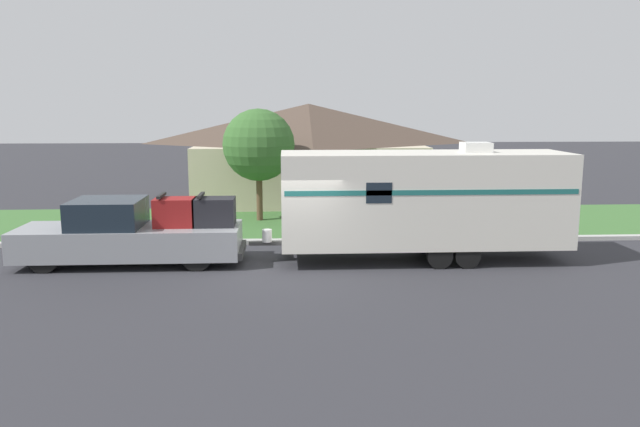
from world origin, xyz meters
The scene contains 8 objects.
ground_plane centered at (0.00, 0.00, 0.00)m, with size 120.00×120.00×0.00m, color #2D2D33.
curb_strip centered at (0.00, 3.75, 0.07)m, with size 80.00×0.30×0.14m.
lawn_strip centered at (0.00, 7.40, 0.01)m, with size 80.00×7.00×0.03m.
house_across_street centered at (0.82, 13.32, 2.35)m, with size 11.09×7.51×4.53m.
pickup_truck centered at (-4.60, 1.36, 0.87)m, with size 6.32×2.05×2.00m.
travel_trailer centered at (3.71, 1.36, 1.80)m, with size 9.12×2.32×3.42m.
mailbox centered at (-4.24, 4.76, 1.00)m, with size 0.48×0.20×1.30m.
tree_in_yard centered at (-1.29, 7.90, 2.95)m, with size 2.77×2.77×4.34m.
Camera 1 is at (-0.24, -16.19, 4.45)m, focal length 35.00 mm.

